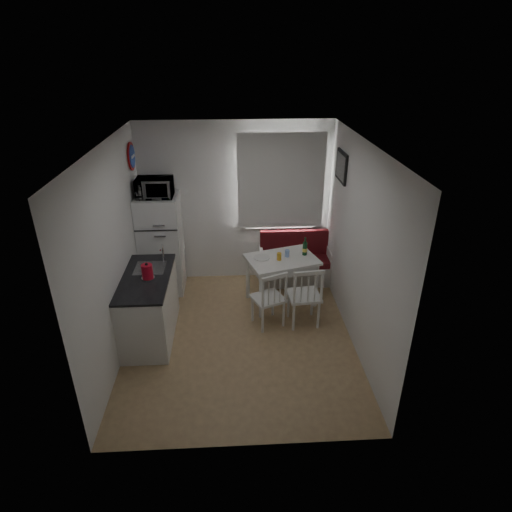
{
  "coord_description": "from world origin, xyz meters",
  "views": [
    {
      "loc": [
        -0.05,
        -4.72,
        3.58
      ],
      "look_at": [
        0.25,
        0.5,
        0.99
      ],
      "focal_mm": 30.0,
      "sensor_mm": 36.0,
      "label": 1
    }
  ],
  "objects_px": {
    "kitchen_counter": "(149,306)",
    "wine_bottle": "(305,246)",
    "chair_left": "(269,294)",
    "bench": "(295,266)",
    "dining_table": "(282,263)",
    "chair_right": "(305,291)",
    "kettle": "(147,272)",
    "microwave": "(155,188)",
    "fridge": "(161,244)"
  },
  "relations": [
    {
      "from": "kitchen_counter",
      "to": "bench",
      "type": "bearing_deg",
      "value": 32.15
    },
    {
      "from": "kitchen_counter",
      "to": "wine_bottle",
      "type": "height_order",
      "value": "kitchen_counter"
    },
    {
      "from": "kitchen_counter",
      "to": "chair_left",
      "type": "distance_m",
      "value": 1.61
    },
    {
      "from": "chair_right",
      "to": "kettle",
      "type": "bearing_deg",
      "value": 178.29
    },
    {
      "from": "kitchen_counter",
      "to": "chair_right",
      "type": "distance_m",
      "value": 2.11
    },
    {
      "from": "bench",
      "to": "dining_table",
      "type": "distance_m",
      "value": 0.79
    },
    {
      "from": "bench",
      "to": "dining_table",
      "type": "bearing_deg",
      "value": -115.46
    },
    {
      "from": "dining_table",
      "to": "microwave",
      "type": "bearing_deg",
      "value": 148.69
    },
    {
      "from": "bench",
      "to": "chair_right",
      "type": "bearing_deg",
      "value": -92.14
    },
    {
      "from": "kitchen_counter",
      "to": "dining_table",
      "type": "height_order",
      "value": "kitchen_counter"
    },
    {
      "from": "kettle",
      "to": "wine_bottle",
      "type": "relative_size",
      "value": 0.8
    },
    {
      "from": "microwave",
      "to": "bench",
      "type": "bearing_deg",
      "value": 4.23
    },
    {
      "from": "microwave",
      "to": "chair_left",
      "type": "bearing_deg",
      "value": -35.47
    },
    {
      "from": "fridge",
      "to": "microwave",
      "type": "relative_size",
      "value": 3.01
    },
    {
      "from": "chair_right",
      "to": "kettle",
      "type": "height_order",
      "value": "kettle"
    },
    {
      "from": "chair_left",
      "to": "microwave",
      "type": "distance_m",
      "value": 2.27
    },
    {
      "from": "chair_right",
      "to": "fridge",
      "type": "relative_size",
      "value": 0.32
    },
    {
      "from": "chair_left",
      "to": "wine_bottle",
      "type": "height_order",
      "value": "wine_bottle"
    },
    {
      "from": "wine_bottle",
      "to": "dining_table",
      "type": "bearing_deg",
      "value": -164.05
    },
    {
      "from": "kitchen_counter",
      "to": "wine_bottle",
      "type": "xyz_separation_m",
      "value": [
        2.2,
        0.83,
        0.43
      ]
    },
    {
      "from": "bench",
      "to": "chair_left",
      "type": "height_order",
      "value": "chair_left"
    },
    {
      "from": "wine_bottle",
      "to": "chair_right",
      "type": "bearing_deg",
      "value": -97.44
    },
    {
      "from": "chair_left",
      "to": "kettle",
      "type": "relative_size",
      "value": 2.35
    },
    {
      "from": "dining_table",
      "to": "wine_bottle",
      "type": "height_order",
      "value": "wine_bottle"
    },
    {
      "from": "wine_bottle",
      "to": "fridge",
      "type": "bearing_deg",
      "value": 169.14
    },
    {
      "from": "chair_left",
      "to": "wine_bottle",
      "type": "distance_m",
      "value": 1.03
    },
    {
      "from": "fridge",
      "to": "dining_table",
      "type": "bearing_deg",
      "value": -15.8
    },
    {
      "from": "chair_right",
      "to": "wine_bottle",
      "type": "xyz_separation_m",
      "value": [
        0.1,
        0.77,
        0.32
      ]
    },
    {
      "from": "chair_right",
      "to": "wine_bottle",
      "type": "distance_m",
      "value": 0.83
    },
    {
      "from": "kitchen_counter",
      "to": "chair_right",
      "type": "height_order",
      "value": "kitchen_counter"
    },
    {
      "from": "bench",
      "to": "microwave",
      "type": "bearing_deg",
      "value": -175.77
    },
    {
      "from": "bench",
      "to": "dining_table",
      "type": "relative_size",
      "value": 1.04
    },
    {
      "from": "bench",
      "to": "wine_bottle",
      "type": "relative_size",
      "value": 4.24
    },
    {
      "from": "fridge",
      "to": "kettle",
      "type": "relative_size",
      "value": 6.95
    },
    {
      "from": "bench",
      "to": "chair_left",
      "type": "distance_m",
      "value": 1.42
    },
    {
      "from": "chair_left",
      "to": "microwave",
      "type": "height_order",
      "value": "microwave"
    },
    {
      "from": "kitchen_counter",
      "to": "wine_bottle",
      "type": "bearing_deg",
      "value": 20.54
    },
    {
      "from": "dining_table",
      "to": "chair_left",
      "type": "xyz_separation_m",
      "value": [
        -0.25,
        -0.66,
        -0.13
      ]
    },
    {
      "from": "bench",
      "to": "wine_bottle",
      "type": "distance_m",
      "value": 0.8
    },
    {
      "from": "bench",
      "to": "chair_right",
      "type": "xyz_separation_m",
      "value": [
        -0.05,
        -1.29,
        0.29
      ]
    },
    {
      "from": "chair_left",
      "to": "wine_bottle",
      "type": "xyz_separation_m",
      "value": [
        0.6,
        0.76,
        0.35
      ]
    },
    {
      "from": "bench",
      "to": "kettle",
      "type": "height_order",
      "value": "kettle"
    },
    {
      "from": "kitchen_counter",
      "to": "bench",
      "type": "height_order",
      "value": "kitchen_counter"
    },
    {
      "from": "microwave",
      "to": "kettle",
      "type": "distance_m",
      "value": 1.45
    },
    {
      "from": "bench",
      "to": "kettle",
      "type": "xyz_separation_m",
      "value": [
        -2.1,
        -1.43,
        0.73
      ]
    },
    {
      "from": "chair_left",
      "to": "fridge",
      "type": "bearing_deg",
      "value": 119.87
    },
    {
      "from": "dining_table",
      "to": "chair_right",
      "type": "bearing_deg",
      "value": -86.37
    },
    {
      "from": "bench",
      "to": "wine_bottle",
      "type": "height_order",
      "value": "wine_bottle"
    },
    {
      "from": "chair_left",
      "to": "chair_right",
      "type": "bearing_deg",
      "value": -24.17
    },
    {
      "from": "kettle",
      "to": "microwave",
      "type": "bearing_deg",
      "value": 91.36
    }
  ]
}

